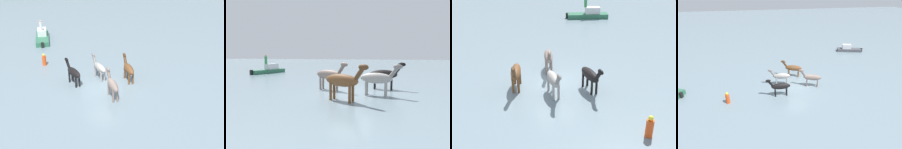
# 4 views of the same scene
# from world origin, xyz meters

# --- Properties ---
(ground_plane) EXTENTS (142.70, 142.70, 0.00)m
(ground_plane) POSITION_xyz_m (0.00, 0.00, 0.00)
(ground_plane) COLOR gray
(horse_gray_outer) EXTENTS (0.83, 2.43, 1.88)m
(horse_gray_outer) POSITION_xyz_m (0.76, 1.67, 1.03)
(horse_gray_outer) COLOR #9E9993
(horse_gray_outer) RESTS_ON ground_plane
(horse_rear_stallion) EXTENTS (1.33, 2.48, 1.97)m
(horse_rear_stallion) POSITION_xyz_m (2.45, -0.07, 1.08)
(horse_rear_stallion) COLOR brown
(horse_rear_stallion) RESTS_ON ground_plane
(horse_mid_herd) EXTENTS (1.21, 2.45, 1.92)m
(horse_mid_herd) POSITION_xyz_m (-0.28, -1.52, 1.06)
(horse_mid_herd) COLOR gray
(horse_mid_herd) RESTS_ON ground_plane
(horse_dun_straggler) EXTENTS (0.64, 2.42, 1.88)m
(horse_dun_straggler) POSITION_xyz_m (-1.42, 2.11, 1.04)
(horse_dun_straggler) COLOR black
(horse_dun_straggler) RESTS_ON ground_plane
(boat_skiff_near) EXTENTS (2.11, 4.11, 1.32)m
(boat_skiff_near) POSITION_xyz_m (9.47, -11.34, 0.30)
(boat_skiff_near) COLOR #4C4C51
(boat_skiff_near) RESTS_ON ground_plane
(buoy_channel_marker) EXTENTS (0.36, 0.36, 1.14)m
(buoy_channel_marker) POSITION_xyz_m (-1.67, 7.09, 0.51)
(buoy_channel_marker) COLOR #E54C19
(buoy_channel_marker) RESTS_ON ground_plane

